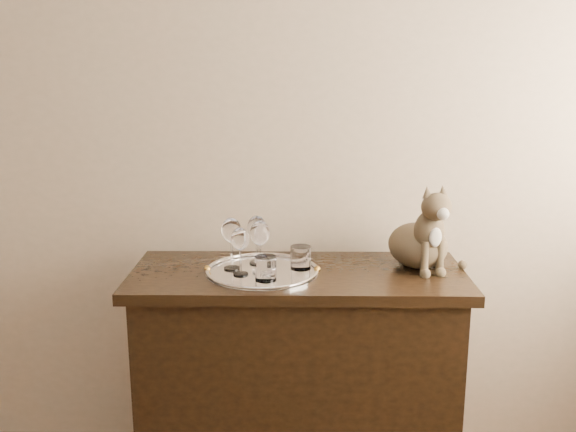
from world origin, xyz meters
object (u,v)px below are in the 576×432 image
sideboard (297,379)px  tumbler_b (266,268)px  wine_glass_b (257,240)px  cat (419,224)px  wine_glass_c (240,251)px  tumbler_c (301,258)px  wine_glass_a (232,244)px  tray (262,273)px  wine_glass_d (260,246)px

sideboard → tumbler_b: bearing=-132.1°
wine_glass_b → cat: bearing=-0.3°
wine_glass_c → tumbler_b: 0.12m
wine_glass_c → sideboard: bearing=17.0°
wine_glass_b → tumbler_c: 0.18m
wine_glass_a → tumbler_b: (0.13, -0.12, -0.05)m
sideboard → tray: tray is taller
sideboard → wine_glass_a: wine_glass_a is taller
wine_glass_a → wine_glass_c: (0.04, -0.06, -0.01)m
tumbler_b → wine_glass_b: bearing=102.3°
sideboard → tumbler_b: (-0.11, -0.12, 0.47)m
wine_glass_b → tumbler_b: (0.04, -0.19, -0.05)m
wine_glass_a → wine_glass_b: (0.09, 0.07, -0.00)m
wine_glass_a → wine_glass_b: size_ratio=1.04×
wine_glass_b → tumbler_b: 0.20m
wine_glass_a → tumbler_b: 0.18m
wine_glass_d → wine_glass_c: bearing=-156.8°
tray → tumbler_c: bearing=14.9°
tumbler_c → cat: size_ratio=0.26×
sideboard → tumbler_c: size_ratio=14.42×
cat → wine_glass_a: bearing=169.0°
tray → wine_glass_b: size_ratio=2.21×
sideboard → wine_glass_c: size_ratio=7.09×
wine_glass_a → wine_glass_d: same height
sideboard → tray: (-0.13, -0.03, 0.43)m
cat → tray: bearing=173.2°
tray → wine_glass_a: wine_glass_a is taller
wine_glass_d → tumbler_c: bearing=15.2°
tumbler_c → wine_glass_d: bearing=-164.8°
sideboard → cat: cat is taller
cat → wine_glass_b: bearing=163.4°
wine_glass_a → wine_glass_d: (0.10, -0.03, -0.00)m
wine_glass_a → wine_glass_d: bearing=-18.5°
tumbler_c → cat: bearing=7.8°
tumbler_b → sideboard: bearing=47.9°
wine_glass_d → tumbler_b: bearing=-75.0°
tray → wine_glass_b: wine_glass_b is taller
wine_glass_c → wine_glass_b: bearing=69.0°
sideboard → wine_glass_c: (-0.20, -0.06, 0.52)m
wine_glass_b → tumbler_c: size_ratio=2.17×
wine_glass_a → wine_glass_d: 0.11m
tumbler_c → cat: 0.45m
wine_glass_b → wine_glass_d: size_ratio=0.96×
sideboard → tumbler_b: tumbler_b is taller
wine_glass_c → tumbler_b: (0.09, -0.06, -0.04)m
sideboard → tumbler_c: bearing=32.4°
wine_glass_c → wine_glass_d: bearing=23.2°
wine_glass_a → wine_glass_b: bearing=37.5°
wine_glass_b → tumbler_c: (0.16, -0.06, -0.05)m
tray → wine_glass_a: (-0.11, 0.03, 0.10)m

